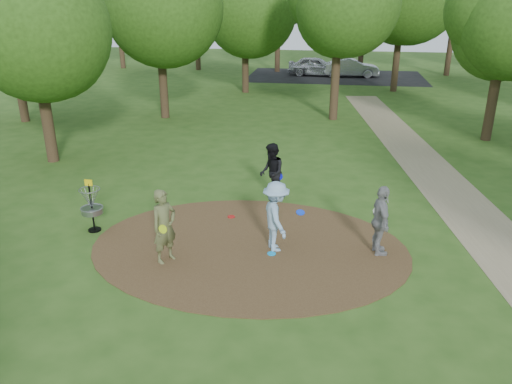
# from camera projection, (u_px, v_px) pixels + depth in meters

# --- Properties ---
(ground) EXTENTS (100.00, 100.00, 0.00)m
(ground) POSITION_uv_depth(u_px,v_px,m) (249.00, 247.00, 13.23)
(ground) COLOR #2D5119
(ground) RESTS_ON ground
(dirt_clearing) EXTENTS (8.40, 8.40, 0.02)m
(dirt_clearing) POSITION_uv_depth(u_px,v_px,m) (249.00, 247.00, 13.23)
(dirt_clearing) COLOR #47301C
(dirt_clearing) RESTS_ON ground
(footpath) EXTENTS (7.55, 39.89, 0.01)m
(footpath) POSITION_uv_depth(u_px,v_px,m) (487.00, 231.00, 14.12)
(footpath) COLOR #8C7A5B
(footpath) RESTS_ON ground
(parking_lot) EXTENTS (14.00, 8.00, 0.01)m
(parking_lot) POSITION_uv_depth(u_px,v_px,m) (335.00, 76.00, 40.47)
(parking_lot) COLOR black
(parking_lot) RESTS_ON ground
(player_observer_with_disc) EXTENTS (0.75, 0.83, 1.91)m
(player_observer_with_disc) POSITION_uv_depth(u_px,v_px,m) (164.00, 226.00, 12.21)
(player_observer_with_disc) COLOR brown
(player_observer_with_disc) RESTS_ON ground
(player_throwing_with_disc) EXTENTS (1.33, 1.39, 1.88)m
(player_throwing_with_disc) POSITION_uv_depth(u_px,v_px,m) (276.00, 217.00, 12.77)
(player_throwing_with_disc) COLOR #90B5D6
(player_throwing_with_disc) RESTS_ON ground
(player_walking_with_disc) EXTENTS (0.94, 1.08, 1.91)m
(player_walking_with_disc) POSITION_uv_depth(u_px,v_px,m) (272.00, 173.00, 15.85)
(player_walking_with_disc) COLOR black
(player_walking_with_disc) RESTS_ON ground
(player_waiting_with_disc) EXTENTS (0.66, 1.16, 1.86)m
(player_waiting_with_disc) POSITION_uv_depth(u_px,v_px,m) (381.00, 221.00, 12.55)
(player_waiting_with_disc) COLOR gray
(player_waiting_with_disc) RESTS_ON ground
(disc_ground_blue) EXTENTS (0.22, 0.22, 0.02)m
(disc_ground_blue) POSITION_uv_depth(u_px,v_px,m) (272.00, 254.00, 12.83)
(disc_ground_blue) COLOR #0EA1F2
(disc_ground_blue) RESTS_ON dirt_clearing
(disc_ground_red) EXTENTS (0.22, 0.22, 0.02)m
(disc_ground_red) POSITION_uv_depth(u_px,v_px,m) (231.00, 217.00, 14.96)
(disc_ground_red) COLOR red
(disc_ground_red) RESTS_ON dirt_clearing
(car_left) EXTENTS (4.59, 2.13, 1.52)m
(car_left) POSITION_uv_depth(u_px,v_px,m) (316.00, 66.00, 40.53)
(car_left) COLOR #A3A4AA
(car_left) RESTS_ON ground
(car_right) EXTENTS (4.49, 1.87, 1.45)m
(car_right) POSITION_uv_depth(u_px,v_px,m) (351.00, 68.00, 40.01)
(car_right) COLOR #939699
(car_right) RESTS_ON ground
(disc_golf_basket) EXTENTS (0.63, 0.63, 1.54)m
(disc_golf_basket) POSITION_uv_depth(u_px,v_px,m) (91.00, 202.00, 13.83)
(disc_golf_basket) COLOR black
(disc_golf_basket) RESTS_ON ground
(tree_ring) EXTENTS (37.70, 45.82, 9.61)m
(tree_ring) POSITION_uv_depth(u_px,v_px,m) (342.00, 19.00, 20.56)
(tree_ring) COLOR #332316
(tree_ring) RESTS_ON ground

